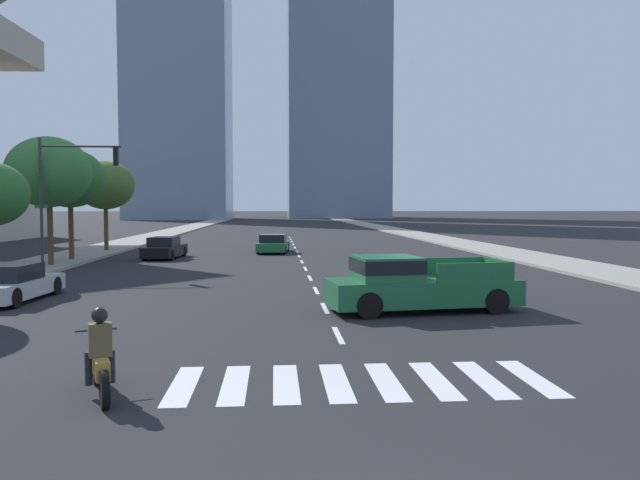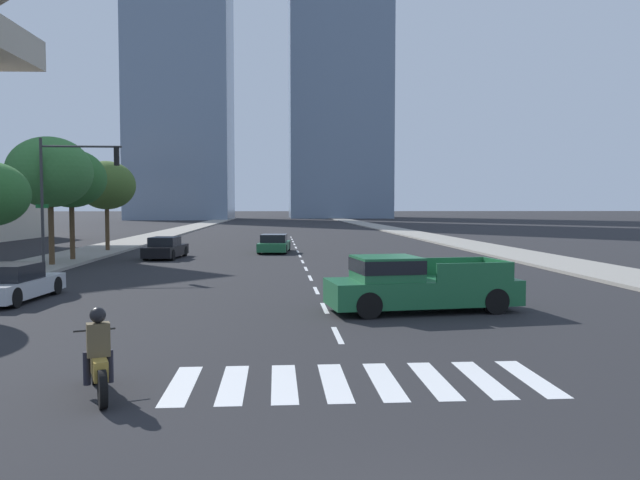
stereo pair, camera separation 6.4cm
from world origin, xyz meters
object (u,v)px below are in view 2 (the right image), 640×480
Objects in this scene: traffic_signal_far at (70,180)px; street_tree_third at (50,172)px; sedan_green_2 at (274,244)px; street_tree_fifth at (106,185)px; pickup_truck at (413,285)px; sedan_silver_0 at (12,284)px; motorcycle_lead at (98,361)px; sedan_black_1 at (166,249)px; street_tree_fourth at (71,179)px.

street_tree_third is at bearing 127.77° from traffic_signal_far.
street_tree_fifth reaches higher than sedan_green_2.
pickup_truck is 1.32× the size of sedan_silver_0.
pickup_truck is at bearing -58.01° from street_tree_fifth.
motorcycle_lead reaches higher than sedan_black_1.
street_tree_third is at bearing -90.00° from street_tree_fourth.
motorcycle_lead is at bearing 179.91° from sedan_green_2.
sedan_silver_0 is 16.75m from sedan_black_1.
sedan_green_2 is (-4.22, 23.95, -0.24)m from pickup_truck.
sedan_silver_0 is 0.72× the size of street_tree_fourth.
sedan_silver_0 is 10.12m from traffic_signal_far.
pickup_truck is at bearing -145.43° from sedan_black_1.
motorcycle_lead is at bearing -71.31° from street_tree_fourth.
sedan_black_1 is 0.69× the size of street_tree_third.
sedan_silver_0 is 0.73× the size of street_tree_fifth.
traffic_signal_far is at bearing 145.30° from sedan_green_2.
street_tree_fourth reaches higher than motorcycle_lead.
street_tree_fourth is 7.26m from street_tree_fifth.
street_tree_fifth is (-11.41, 1.09, 3.99)m from sedan_green_2.
traffic_signal_far reaches higher than sedan_black_1.
street_tree_third is 1.08× the size of street_tree_fifth.
motorcycle_lead is 12.13m from sedan_silver_0.
street_tree_fifth reaches higher than sedan_black_1.
street_tree_fourth is (0.00, 3.24, -0.18)m from street_tree_third.
traffic_signal_far is 12.87m from street_tree_fifth.
sedan_green_2 is at bearing 39.53° from street_tree_third.
street_tree_third reaches higher than sedan_black_1.
sedan_black_1 is 0.72× the size of street_tree_fourth.
street_tree_fourth reaches higher than sedan_silver_0.
motorcycle_lead is 34.06m from street_tree_fifth.
sedan_black_1 is at bearing 20.40° from street_tree_fourth.
sedan_black_1 is at bearing -48.10° from street_tree_fifth.
sedan_black_1 is (-10.75, 19.59, -0.22)m from pickup_truck.
traffic_signal_far is 1.00× the size of street_tree_fourth.
street_tree_fourth is at bearing 123.40° from sedan_green_2.
traffic_signal_far reaches higher than street_tree_fifth.
traffic_signal_far reaches higher than pickup_truck.
street_tree_fourth reaches higher than pickup_truck.
street_tree_third reaches higher than traffic_signal_far.
sedan_green_2 is at bearing 28.42° from street_tree_fourth.
sedan_silver_0 is at bearing -83.53° from traffic_signal_far.
street_tree_fourth is 1.02× the size of street_tree_fifth.
street_tree_fifth is at bearing 47.72° from sedan_black_1.
traffic_signal_far is at bearing 10.61° from sedan_silver_0.
motorcycle_lead is 0.30× the size of street_tree_third.
traffic_signal_far is (-3.15, -7.30, 3.78)m from sedan_black_1.
pickup_truck is 21.73m from street_tree_third.
sedan_green_2 is (2.81, 31.62, -0.01)m from motorcycle_lead.
sedan_green_2 is 0.74× the size of street_tree_third.
sedan_silver_0 is 22.59m from street_tree_fifth.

